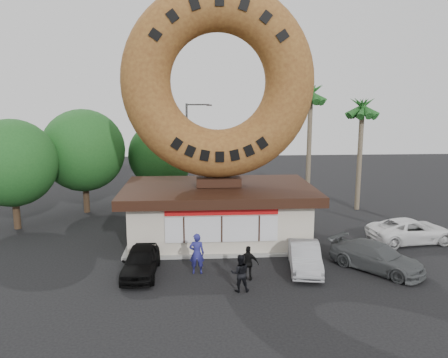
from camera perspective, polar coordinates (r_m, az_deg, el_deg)
ground at (r=21.09m, az=0.20°, el=-12.93°), size 90.00×90.00×0.00m
donut_shop at (r=26.18m, az=-0.72°, el=-4.15°), size 11.20×7.20×3.80m
giant_donut at (r=25.36m, az=-0.76°, el=12.57°), size 11.01×2.81×11.01m
tree_west at (r=33.53m, az=-17.88°, el=3.57°), size 6.00×6.00×7.65m
tree_mid at (r=34.68m, az=-8.16°, el=3.15°), size 5.20×5.20×6.63m
tree_far at (r=30.87m, az=-25.94°, el=1.88°), size 5.60×5.60×7.14m
palm_near at (r=34.47m, az=11.27°, el=10.33°), size 2.60×2.60×9.75m
palm_far at (r=34.14m, az=17.61°, el=8.49°), size 2.60×2.60×8.75m
street_lamp at (r=35.53m, az=-4.60°, el=4.14°), size 2.11×0.20×8.00m
person_left at (r=21.42m, az=-3.57°, el=-9.68°), size 0.74×0.50×2.01m
person_center at (r=19.57m, az=2.10°, el=-12.16°), size 0.83×0.65×1.69m
person_right at (r=20.73m, az=3.21°, el=-10.92°), size 1.03×0.65×1.64m
car_black at (r=21.69m, az=-10.82°, el=-10.52°), size 1.70×4.01×1.35m
car_silver at (r=22.25m, az=10.50°, el=-9.96°), size 2.03×4.25×1.35m
car_grey at (r=23.12m, az=19.30°, el=-9.59°), size 4.48×4.78×1.35m
car_white at (r=28.16m, az=23.25°, el=-6.22°), size 5.29×2.93×1.40m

